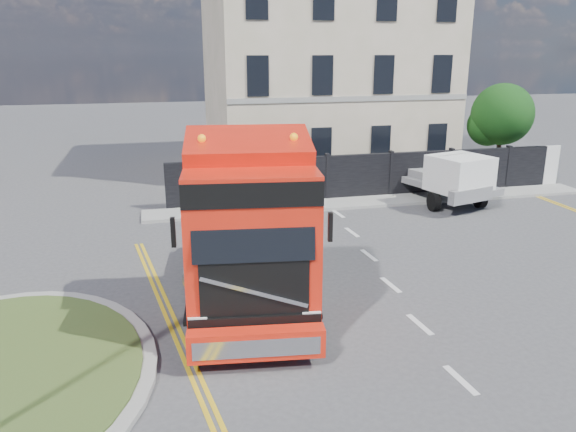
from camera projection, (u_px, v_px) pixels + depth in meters
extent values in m
plane|color=#424244|center=(287.00, 290.00, 15.71)|extent=(120.00, 120.00, 0.00)
cube|color=black|center=(369.00, 176.00, 25.17)|extent=(18.00, 0.25, 2.00)
cube|color=silver|center=(534.00, 167.00, 27.10)|extent=(2.60, 0.12, 2.00)
cube|color=beige|center=(322.00, 67.00, 30.86)|extent=(12.00, 10.00, 11.00)
cylinder|color=#382619|center=(498.00, 152.00, 29.84)|extent=(0.24, 0.24, 2.40)
sphere|color=#0F330F|center=(502.00, 114.00, 29.27)|extent=(3.20, 3.20, 3.20)
sphere|color=#0F330F|center=(488.00, 125.00, 29.70)|extent=(2.20, 2.20, 2.20)
cube|color=gray|center=(376.00, 201.00, 24.60)|extent=(20.00, 1.60, 0.12)
cube|color=black|center=(248.00, 265.00, 15.15)|extent=(3.70, 7.47, 0.51)
cube|color=red|center=(251.00, 232.00, 12.80)|extent=(3.21, 3.30, 3.19)
cube|color=red|center=(247.00, 166.00, 13.56)|extent=(2.95, 1.39, 1.59)
cube|color=black|center=(254.00, 234.00, 11.28)|extent=(2.49, 0.39, 1.19)
cube|color=red|center=(256.00, 344.00, 11.58)|extent=(2.87, 0.77, 0.63)
cylinder|color=black|center=(198.00, 327.00, 12.33)|extent=(0.52, 1.22, 1.18)
cylinder|color=gray|center=(198.00, 327.00, 12.33)|extent=(0.49, 0.70, 0.65)
cylinder|color=black|center=(309.00, 322.00, 12.59)|extent=(0.52, 1.22, 1.18)
cylinder|color=gray|center=(309.00, 322.00, 12.59)|extent=(0.49, 0.70, 0.65)
cylinder|color=black|center=(204.00, 261.00, 16.18)|extent=(0.52, 1.22, 1.18)
cylinder|color=gray|center=(204.00, 261.00, 16.18)|extent=(0.49, 0.70, 0.65)
cylinder|color=black|center=(289.00, 258.00, 16.44)|extent=(0.52, 1.22, 1.18)
cylinder|color=gray|center=(289.00, 258.00, 16.44)|extent=(0.49, 0.70, 0.65)
cylinder|color=black|center=(206.00, 245.00, 17.48)|extent=(0.52, 1.22, 1.18)
cylinder|color=gray|center=(206.00, 245.00, 17.48)|extent=(0.49, 0.70, 0.65)
cylinder|color=black|center=(284.00, 243.00, 17.74)|extent=(0.52, 1.22, 1.18)
cylinder|color=gray|center=(284.00, 243.00, 17.74)|extent=(0.49, 0.70, 0.65)
cube|color=slate|center=(438.00, 182.00, 24.95)|extent=(3.54, 5.79, 0.28)
cube|color=white|center=(460.00, 174.00, 23.17)|extent=(2.62, 2.54, 1.47)
cylinder|color=black|center=(434.00, 202.00, 23.25)|extent=(0.28, 0.79, 0.79)
cylinder|color=black|center=(480.00, 199.00, 23.74)|extent=(0.28, 0.79, 0.79)
cylinder|color=black|center=(399.00, 183.00, 26.40)|extent=(0.28, 0.79, 0.79)
cylinder|color=black|center=(441.00, 181.00, 26.88)|extent=(0.28, 0.79, 0.79)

